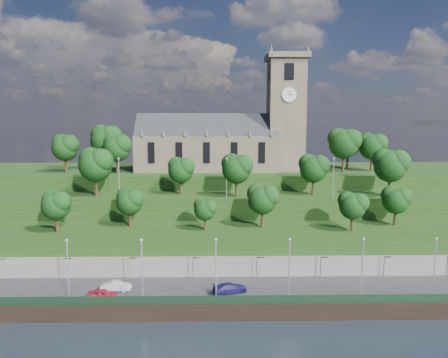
{
  "coord_description": "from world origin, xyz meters",
  "views": [
    {
      "loc": [
        -1.89,
        -54.67,
        25.91
      ],
      "look_at": [
        -0.42,
        30.0,
        14.98
      ],
      "focal_mm": 35.0,
      "sensor_mm": 36.0,
      "label": 1
    }
  ],
  "objects_px": {
    "car_middle": "(116,286)",
    "car_right": "(230,288)",
    "car_left": "(103,294)",
    "church": "(228,138)"
  },
  "relations": [
    {
      "from": "church",
      "to": "car_right",
      "type": "distance_m",
      "value": 45.96
    },
    {
      "from": "car_middle",
      "to": "car_right",
      "type": "distance_m",
      "value": 16.38
    },
    {
      "from": "car_right",
      "to": "church",
      "type": "bearing_deg",
      "value": -21.41
    },
    {
      "from": "church",
      "to": "car_left",
      "type": "xyz_separation_m",
      "value": [
        -18.24,
        -43.39,
        -19.83
      ]
    },
    {
      "from": "car_middle",
      "to": "car_left",
      "type": "bearing_deg",
      "value": 159.61
    },
    {
      "from": "car_middle",
      "to": "car_right",
      "type": "bearing_deg",
      "value": -94.35
    },
    {
      "from": "car_right",
      "to": "car_middle",
      "type": "bearing_deg",
      "value": 65.91
    },
    {
      "from": "church",
      "to": "car_left",
      "type": "relative_size",
      "value": 9.46
    },
    {
      "from": "car_left",
      "to": "car_right",
      "type": "distance_m",
      "value": 17.54
    },
    {
      "from": "car_middle",
      "to": "car_right",
      "type": "relative_size",
      "value": 0.87
    }
  ]
}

